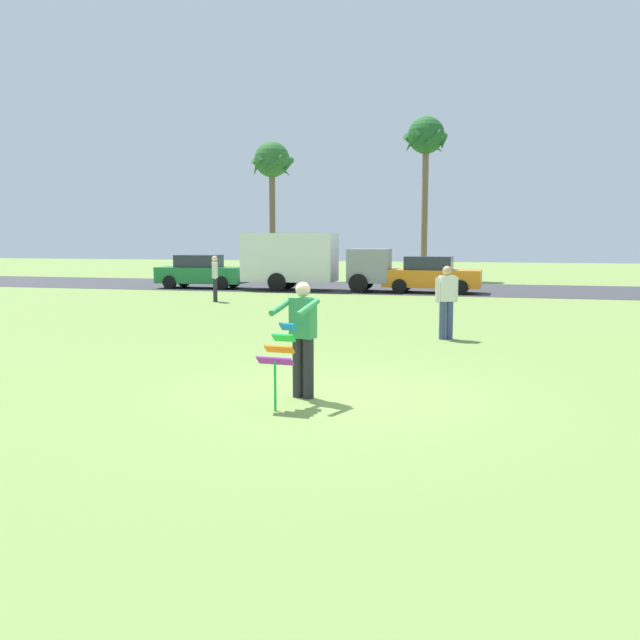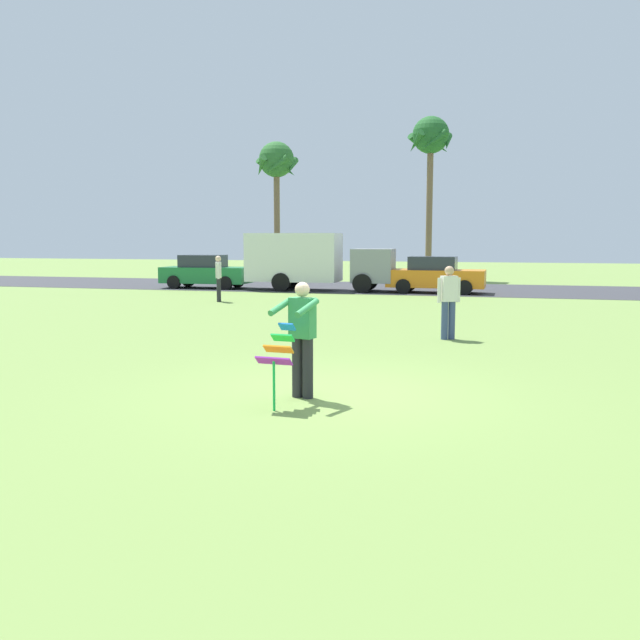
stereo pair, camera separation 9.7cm
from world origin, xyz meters
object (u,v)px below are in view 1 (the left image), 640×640
object	(u,v)px
parked_truck_grey_van	(307,260)
person_walker_far	(215,277)
person_walker_near	(447,300)
person_kite_flyer	(302,335)
kite_held	(279,352)
palm_tree_right_near	(426,143)
parked_car_green	(201,272)
parked_car_orange	(431,275)
palm_tree_left_near	(272,165)

from	to	relation	value
parked_truck_grey_van	person_walker_far	xyz separation A→B (m)	(-1.89, -6.20, -0.48)
parked_truck_grey_van	person_walker_far	world-z (taller)	parked_truck_grey_van
person_walker_near	person_walker_far	world-z (taller)	same
person_kite_flyer	parked_truck_grey_van	size ratio (longest dim) A/B	0.26
kite_held	person_walker_near	size ratio (longest dim) A/B	0.68
parked_truck_grey_van	palm_tree_right_near	xyz separation A→B (m)	(4.33, 9.83, 6.43)
palm_tree_right_near	parked_truck_grey_van	bearing A→B (deg)	-113.79
parked_car_green	person_walker_near	xyz separation A→B (m)	(12.50, -13.56, 0.16)
person_kite_flyer	parked_car_green	xyz separation A→B (m)	(-10.82, 20.01, -0.18)
person_kite_flyer	person_walker_far	world-z (taller)	same
person_kite_flyer	person_walker_far	bearing A→B (deg)	118.22
parked_car_orange	person_walker_near	xyz separation A→B (m)	(1.55, -13.56, 0.16)
person_walker_near	person_walker_far	size ratio (longest dim) A/B	1.00
person_kite_flyer	parked_truck_grey_van	world-z (taller)	parked_truck_grey_van
parked_car_orange	palm_tree_right_near	bearing A→B (deg)	97.62
kite_held	parked_car_green	xyz separation A→B (m)	(-10.68, 20.67, -0.02)
parked_car_green	parked_car_orange	size ratio (longest dim) A/B	1.00
parked_car_orange	kite_held	bearing A→B (deg)	-90.73
person_kite_flyer	palm_tree_right_near	bearing A→B (deg)	92.29
palm_tree_right_near	person_walker_near	bearing A→B (deg)	-83.01
parked_car_green	parked_truck_grey_van	distance (m)	5.34
person_walker_far	parked_car_orange	bearing A→B (deg)	39.48
person_kite_flyer	palm_tree_left_near	size ratio (longest dim) A/B	0.21
kite_held	palm_tree_right_near	distance (m)	31.32
palm_tree_left_near	person_walker_far	distance (m)	16.45
parked_truck_grey_van	palm_tree_left_near	bearing A→B (deg)	117.71
parked_car_green	palm_tree_right_near	xyz separation A→B (m)	(9.63, 9.83, 7.07)
kite_held	parked_car_green	distance (m)	23.27
parked_car_orange	palm_tree_left_near	size ratio (longest dim) A/B	0.52
palm_tree_left_near	person_walker_far	bearing A→B (deg)	-79.50
parked_truck_grey_van	person_walker_far	size ratio (longest dim) A/B	3.91
person_kite_flyer	parked_car_orange	bearing A→B (deg)	89.66
person_kite_flyer	parked_truck_grey_van	xyz separation A→B (m)	(-5.53, 20.02, 0.46)
palm_tree_right_near	person_walker_near	size ratio (longest dim) A/B	5.39
kite_held	parked_truck_grey_van	distance (m)	21.37
parked_truck_grey_van	parked_car_orange	world-z (taller)	parked_truck_grey_van
person_kite_flyer	kite_held	bearing A→B (deg)	-102.21
palm_tree_right_near	person_walker_far	xyz separation A→B (m)	(-6.22, -16.03, -6.91)
parked_truck_grey_van	person_walker_near	xyz separation A→B (m)	(7.20, -13.56, -0.48)
palm_tree_left_near	person_walker_near	world-z (taller)	palm_tree_left_near
palm_tree_right_near	palm_tree_left_near	bearing A→B (deg)	-174.31
palm_tree_left_near	person_walker_near	size ratio (longest dim) A/B	4.69
parked_car_green	person_walker_far	xyz separation A→B (m)	(3.41, -6.20, 0.16)
parked_car_orange	person_walker_far	world-z (taller)	person_walker_far
person_kite_flyer	person_walker_far	xyz separation A→B (m)	(-7.41, 13.81, -0.02)
kite_held	person_walker_far	distance (m)	16.19
person_walker_near	parked_car_orange	bearing A→B (deg)	96.53
kite_held	parked_car_green	bearing A→B (deg)	117.33
parked_truck_grey_van	parked_car_orange	distance (m)	5.68
kite_held	palm_tree_left_near	world-z (taller)	palm_tree_left_near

